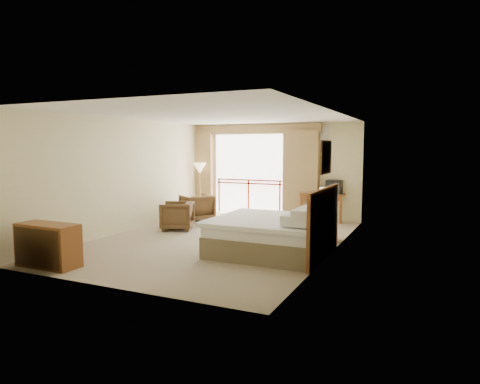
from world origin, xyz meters
The scene contains 29 objects.
floor centered at (0.00, 0.00, 0.00)m, with size 7.00×7.00×0.00m, color gray.
ceiling centered at (0.00, 0.00, 2.70)m, with size 7.00×7.00×0.00m, color white.
wall_back centered at (0.00, 3.50, 1.35)m, with size 5.00×5.00×0.00m, color beige.
wall_front centered at (0.00, -3.50, 1.35)m, with size 5.00×5.00×0.00m, color beige.
wall_left centered at (-2.50, 0.00, 1.35)m, with size 7.00×7.00×0.00m, color beige.
wall_right centered at (2.50, 0.00, 1.35)m, with size 7.00×7.00×0.00m, color beige.
balcony_door centered at (-0.80, 3.48, 1.20)m, with size 2.40×2.40×0.00m, color white.
balcony_railing centered at (-0.80, 3.46, 0.81)m, with size 2.09×0.03×1.02m.
curtain_left centered at (-2.45, 3.35, 1.25)m, with size 1.00×0.26×2.50m, color olive.
curtain_right centered at (0.85, 3.35, 1.25)m, with size 1.00×0.26×2.50m, color olive.
valance centered at (-0.80, 3.38, 2.55)m, with size 4.40×0.22×0.28m, color olive.
hvac_vent centered at (1.30, 3.47, 2.35)m, with size 0.50×0.04×0.50m, color silver.
bed centered at (1.50, -0.60, 0.38)m, with size 2.13×2.06×0.97m.
headboard centered at (2.46, -0.60, 0.65)m, with size 0.06×2.10×1.30m, color #633015.
framed_art centered at (2.47, -0.60, 1.85)m, with size 0.04×0.72×0.60m.
nightstand centered at (2.12, 0.94, 0.30)m, with size 0.42×0.50×0.60m, color #633015.
table_lamp centered at (2.12, 0.99, 1.01)m, with size 0.30×0.30×0.53m.
phone centered at (2.07, 0.79, 0.64)m, with size 0.19×0.15×0.09m, color black.
desk centered at (1.49, 3.40, 0.60)m, with size 1.18×0.57×0.77m.
tv centered at (1.79, 3.34, 0.95)m, with size 0.41×0.33×0.37m.
coffee_maker centered at (1.14, 3.35, 0.90)m, with size 0.12×0.12×0.26m, color black.
cup centered at (1.29, 3.30, 0.82)m, with size 0.08×0.08×0.11m, color white.
wastebasket centered at (0.98, 2.64, 0.15)m, with size 0.24×0.24×0.30m, color black.
armchair_far centered at (-1.69, 1.93, 0.00)m, with size 0.78×0.80×0.73m, color #48321D.
armchair_near centered at (-1.48, 0.62, 0.00)m, with size 0.74×0.76×0.69m, color #48321D.
side_table centered at (-1.84, 1.67, 0.36)m, with size 0.48×0.48×0.53m.
book centered at (-1.84, 1.67, 0.53)m, with size 0.18×0.24×0.02m, color white.
floor_lamp centered at (-2.22, 3.02, 1.34)m, with size 0.40×0.40×1.55m.
dresser centered at (-1.68, -3.08, 0.37)m, with size 1.11×0.47×0.74m.
Camera 1 is at (4.27, -8.19, 2.03)m, focal length 32.00 mm.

